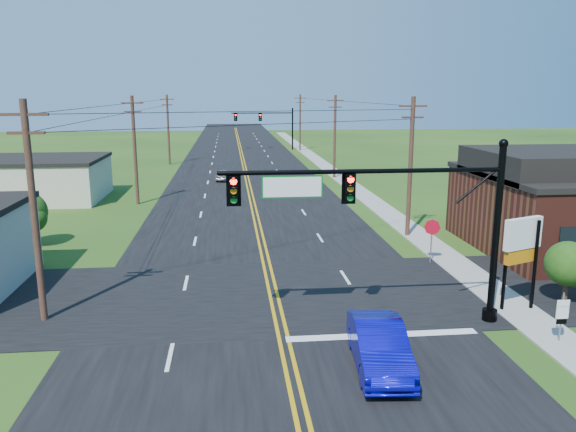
{
  "coord_description": "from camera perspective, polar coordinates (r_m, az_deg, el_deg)",
  "views": [
    {
      "loc": [
        -1.75,
        -12.7,
        9.21
      ],
      "look_at": [
        0.65,
        10.0,
        4.19
      ],
      "focal_mm": 35.0,
      "sensor_mm": 36.0,
      "label": 1
    }
  ],
  "objects": [
    {
      "name": "road_main",
      "position": [
        63.39,
        -4.4,
        4.03
      ],
      "size": [
        16.0,
        220.0,
        0.04
      ],
      "primitive_type": "cube",
      "color": "black",
      "rests_on": "ground"
    },
    {
      "name": "road_cross",
      "position": [
        26.41,
        -1.88,
        -7.96
      ],
      "size": [
        70.0,
        10.0,
        0.04
      ],
      "primitive_type": "cube",
      "color": "black",
      "rests_on": "ground"
    },
    {
      "name": "sidewalk",
      "position": [
        54.88,
        6.96,
        2.69
      ],
      "size": [
        2.0,
        160.0,
        0.08
      ],
      "primitive_type": "cube",
      "color": "gray",
      "rests_on": "ground"
    },
    {
      "name": "signal_mast_main",
      "position": [
        22.03,
        10.14,
        0.53
      ],
      "size": [
        11.3,
        0.6,
        7.48
      ],
      "color": "black",
      "rests_on": "ground"
    },
    {
      "name": "signal_mast_far",
      "position": [
        93.02,
        -2.24,
        9.52
      ],
      "size": [
        10.98,
        0.6,
        7.48
      ],
      "color": "black",
      "rests_on": "ground"
    },
    {
      "name": "cream_bldg_far",
      "position": [
        54.06,
        -24.63,
        3.45
      ],
      "size": [
        12.2,
        9.2,
        3.7
      ],
      "color": "beige",
      "rests_on": "ground"
    },
    {
      "name": "utility_pole_left_a",
      "position": [
        24.4,
        -24.43,
        0.68
      ],
      "size": [
        1.8,
        0.28,
        9.0
      ],
      "color": "#372119",
      "rests_on": "ground"
    },
    {
      "name": "utility_pole_left_b",
      "position": [
        48.53,
        -15.3,
        6.66
      ],
      "size": [
        1.8,
        0.28,
        9.0
      ],
      "color": "#372119",
      "rests_on": "ground"
    },
    {
      "name": "utility_pole_left_c",
      "position": [
        75.24,
        -12.08,
        8.71
      ],
      "size": [
        1.8,
        0.28,
        9.0
      ],
      "color": "#372119",
      "rests_on": "ground"
    },
    {
      "name": "utility_pole_right_a",
      "position": [
        36.85,
        12.33,
        5.12
      ],
      "size": [
        1.8,
        0.28,
        9.0
      ],
      "color": "#372119",
      "rests_on": "ground"
    },
    {
      "name": "utility_pole_right_b",
      "position": [
        61.95,
        4.78,
        8.2
      ],
      "size": [
        1.8,
        0.28,
        9.0
      ],
      "color": "#372119",
      "rests_on": "ground"
    },
    {
      "name": "utility_pole_right_c",
      "position": [
        91.54,
        1.24,
        9.59
      ],
      "size": [
        1.8,
        0.28,
        9.0
      ],
      "color": "#372119",
      "rests_on": "ground"
    },
    {
      "name": "tree_right_back",
      "position": [
        43.09,
        18.4,
        2.94
      ],
      "size": [
        3.0,
        3.0,
        4.1
      ],
      "color": "#372119",
      "rests_on": "ground"
    },
    {
      "name": "shrub_corner",
      "position": [
        27.65,
        26.58,
        -4.38
      ],
      "size": [
        2.0,
        2.0,
        2.86
      ],
      "color": "#372119",
      "rests_on": "ground"
    },
    {
      "name": "tree_left",
      "position": [
        37.47,
        -24.99,
        0.39
      ],
      "size": [
        2.4,
        2.4,
        3.37
      ],
      "color": "#372119",
      "rests_on": "ground"
    },
    {
      "name": "blue_car",
      "position": [
        19.77,
        9.26,
        -12.97
      ],
      "size": [
        2.08,
        4.93,
        1.58
      ],
      "primitive_type": "imported",
      "rotation": [
        0.0,
        0.0,
        -0.09
      ],
      "color": "#0807A0",
      "rests_on": "ground"
    },
    {
      "name": "distant_car",
      "position": [
        60.53,
        -6.59,
        4.14
      ],
      "size": [
        1.84,
        3.65,
        1.19
      ],
      "primitive_type": "imported",
      "rotation": [
        0.0,
        0.0,
        3.02
      ],
      "color": "#A3A4A8",
      "rests_on": "ground"
    },
    {
      "name": "route_sign",
      "position": [
        23.55,
        26.07,
        -8.93
      ],
      "size": [
        0.49,
        0.07,
        1.97
      ],
      "rotation": [
        0.0,
        0.0,
        0.0
      ],
      "color": "slate",
      "rests_on": "ground"
    },
    {
      "name": "stop_sign",
      "position": [
        31.7,
        14.42,
        -1.55
      ],
      "size": [
        0.84,
        0.33,
        2.47
      ],
      "rotation": [
        0.0,
        0.0,
        -0.34
      ],
      "color": "slate",
      "rests_on": "ground"
    },
    {
      "name": "pylon_sign",
      "position": [
        25.68,
        22.7,
        -2.59
      ],
      "size": [
        1.95,
        1.0,
        4.09
      ],
      "rotation": [
        0.0,
        0.0,
        0.38
      ],
      "color": "black",
      "rests_on": "ground"
    }
  ]
}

